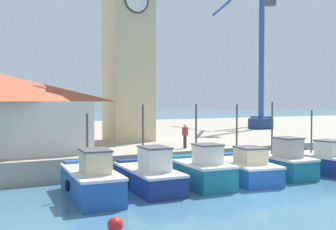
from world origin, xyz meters
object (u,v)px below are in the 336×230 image
Objects in this scene: clock_tower at (128,37)px; port_crane_far at (260,67)px; mooring_buoy at (115,225)px; dock_worker_near_tower at (185,136)px; fishing_boat_center at (279,162)px; fishing_boat_left_inner at (201,171)px; fishing_boat_far_left at (91,180)px; fishing_boat_left_outer at (148,175)px; fishing_boat_mid_left at (243,168)px; fishing_boat_mid_right at (319,161)px; port_crane_near at (261,59)px.

clock_tower is 0.87× the size of port_crane_far.
clock_tower is 20.53m from mooring_buoy.
dock_worker_near_tower is at bearing -140.41° from port_crane_far.
clock_tower is (-4.98, 11.66, 8.74)m from fishing_boat_center.
dock_worker_near_tower is at bearing -78.09° from clock_tower.
fishing_boat_far_left is at bearing 177.92° from fishing_boat_left_inner.
fishing_boat_left_inner reaches higher than fishing_boat_left_outer.
fishing_boat_mid_right is at bearing -1.02° from fishing_boat_mid_left.
fishing_boat_mid_right is 8.56× the size of mooring_buoy.
fishing_boat_mid_right is 0.23× the size of port_crane_far.
fishing_boat_left_inner reaches higher than fishing_boat_far_left.
clock_tower is 32.33× the size of mooring_buoy.
fishing_boat_left_outer reaches higher than dock_worker_near_tower.
fishing_boat_mid_left is at bearing -79.56° from clock_tower.
port_crane_near is 39.02× the size of mooring_buoy.
fishing_boat_left_inner is 0.25× the size of clock_tower.
mooring_buoy is at bearing -124.13° from fishing_boat_left_outer.
fishing_boat_left_inner is at bearing -2.08° from fishing_boat_far_left.
fishing_boat_mid_left is at bearing -177.30° from fishing_boat_center.
mooring_buoy is (-0.61, -4.99, -0.54)m from fishing_boat_far_left.
fishing_boat_left_inner is at bearing -178.69° from fishing_boat_mid_right.
port_crane_far is (29.04, 22.72, 8.04)m from fishing_boat_far_left.
port_crane_far is at bearing 40.64° from fishing_boat_left_outer.
fishing_boat_center is at bearing 4.37° from fishing_boat_left_inner.
fishing_boat_mid_left reaches higher than fishing_boat_mid_right.
fishing_boat_far_left is 1.11× the size of fishing_boat_center.
dock_worker_near_tower is (4.86, 4.83, 1.40)m from fishing_boat_left_outer.
fishing_boat_left_outer is 1.25× the size of fishing_boat_left_inner.
fishing_boat_far_left is 9.98× the size of mooring_buoy.
fishing_boat_mid_right is (5.87, -0.10, 0.03)m from fishing_boat_mid_left.
mooring_buoy is at bearing -161.79° from fishing_boat_mid_right.
fishing_boat_center is (11.48, 0.23, -0.01)m from fishing_boat_far_left.
fishing_boat_far_left is 8.68m from fishing_boat_mid_left.
fishing_boat_left_inner reaches higher than fishing_boat_mid_right.
mooring_buoy is at bearing -112.87° from clock_tower.
fishing_boat_left_outer is 6.55m from mooring_buoy.
fishing_boat_center is at bearing -127.98° from port_crane_far.
fishing_boat_left_inner is 5.74m from fishing_boat_center.
fishing_boat_center is 0.23× the size of port_crane_near.
port_crane_near reaches higher than fishing_boat_left_inner.
fishing_boat_mid_right is 15.96m from mooring_buoy.
fishing_boat_mid_right reaches higher than dock_worker_near_tower.
fishing_boat_left_outer is at bearing -141.75° from port_crane_near.
fishing_boat_left_outer is 0.97× the size of fishing_boat_mid_left.
port_crane_near reaches higher than dock_worker_near_tower.
dock_worker_near_tower is (-21.13, -17.47, -6.71)m from port_crane_far.
clock_tower is 10.64× the size of dock_worker_near_tower.
mooring_buoy is (-12.10, -5.22, -0.52)m from fishing_boat_center.
port_crane_near is at bearing 41.58° from mooring_buoy.
port_crane_far is (25.99, 22.30, 8.12)m from fishing_boat_left_outer.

